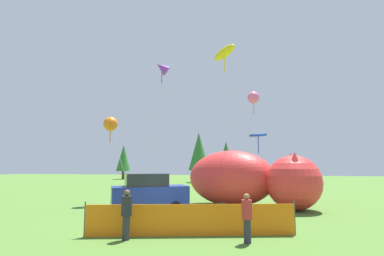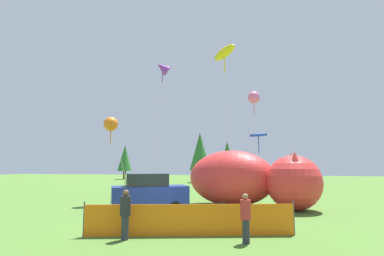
{
  "view_description": "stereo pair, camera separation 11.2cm",
  "coord_description": "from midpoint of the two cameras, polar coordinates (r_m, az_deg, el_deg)",
  "views": [
    {
      "loc": [
        3.49,
        -13.91,
        2.58
      ],
      "look_at": [
        0.1,
        3.62,
        4.77
      ],
      "focal_mm": 28.0,
      "sensor_mm": 36.0,
      "label": 1
    },
    {
      "loc": [
        3.6,
        -13.89,
        2.58
      ],
      "look_at": [
        0.1,
        3.62,
        4.77
      ],
      "focal_mm": 28.0,
      "sensor_mm": 36.0,
      "label": 2
    }
  ],
  "objects": [
    {
      "name": "horizon_tree_west",
      "position": [
        44.32,
        1.61,
        -4.5
      ],
      "size": [
        3.07,
        3.07,
        7.32
      ],
      "color": "brown",
      "rests_on": "ground"
    },
    {
      "name": "kite_pink_octopus",
      "position": [
        23.47,
        11.83,
        5.67
      ],
      "size": [
        1.57,
        2.69,
        8.15
      ],
      "color": "silver",
      "rests_on": "ground"
    },
    {
      "name": "kite_yellow_hero",
      "position": [
        19.91,
        6.33,
        13.96
      ],
      "size": [
        1.8,
        1.96,
        10.22
      ],
      "color": "silver",
      "rests_on": "ground"
    },
    {
      "name": "folding_chair",
      "position": [
        13.84,
        5.53,
        -15.47
      ],
      "size": [
        0.66,
        0.66,
        0.9
      ],
      "rotation": [
        0.0,
        0.0,
        1.92
      ],
      "color": "black",
      "rests_on": "ground"
    },
    {
      "name": "inflatable_cat",
      "position": [
        19.03,
        10.62,
        -9.81
      ],
      "size": [
        8.46,
        5.43,
        3.47
      ],
      "rotation": [
        0.0,
        0.0,
        -0.34
      ],
      "color": "red",
      "rests_on": "ground"
    },
    {
      "name": "horizon_tree_mid",
      "position": [
        55.44,
        -12.62,
        -5.62
      ],
      "size": [
        2.55,
        2.55,
        6.09
      ],
      "color": "brown",
      "rests_on": "ground"
    },
    {
      "name": "kite_orange_flower",
      "position": [
        21.07,
        -15.05,
        0.71
      ],
      "size": [
        1.92,
        1.26,
        5.81
      ],
      "color": "silver",
      "rests_on": "ground"
    },
    {
      "name": "ground_plane",
      "position": [
        14.57,
        -3.1,
        -17.17
      ],
      "size": [
        120.0,
        120.0,
        0.0
      ],
      "primitive_type": "plane",
      "color": "#4C752D"
    },
    {
      "name": "safety_fence",
      "position": [
        11.44,
        -0.1,
        -17.12
      ],
      "size": [
        7.54,
        1.79,
        1.24
      ],
      "rotation": [
        0.0,
        0.0,
        0.23
      ],
      "color": "orange",
      "rests_on": "ground"
    },
    {
      "name": "kite_blue_box",
      "position": [
        21.86,
        12.67,
        -1.5
      ],
      "size": [
        1.59,
        2.73,
        4.83
      ],
      "color": "silver",
      "rests_on": "ground"
    },
    {
      "name": "horizon_tree_east",
      "position": [
        52.03,
        6.82,
        -5.33
      ],
      "size": [
        2.75,
        2.75,
        6.57
      ],
      "color": "brown",
      "rests_on": "ground"
    },
    {
      "name": "spectator_in_black_shirt",
      "position": [
        10.53,
        10.49,
        -16.15
      ],
      "size": [
        0.35,
        0.35,
        1.62
      ],
      "color": "#2D2D38",
      "rests_on": "ground"
    },
    {
      "name": "spectator_in_grey_shirt",
      "position": [
        11.06,
        -12.29,
        -15.4
      ],
      "size": [
        0.37,
        0.37,
        1.71
      ],
      "color": "#2D2D38",
      "rests_on": "ground"
    },
    {
      "name": "kite_purple_delta",
      "position": [
        25.02,
        -5.53,
        11.27
      ],
      "size": [
        1.56,
        1.29,
        11.1
      ],
      "color": "silver",
      "rests_on": "ground"
    },
    {
      "name": "parked_car",
      "position": [
        17.05,
        -8.01,
        -12.16
      ],
      "size": [
        4.39,
        3.35,
        2.09
      ],
      "rotation": [
        0.0,
        0.0,
        0.49
      ],
      "color": "navy",
      "rests_on": "ground"
    }
  ]
}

